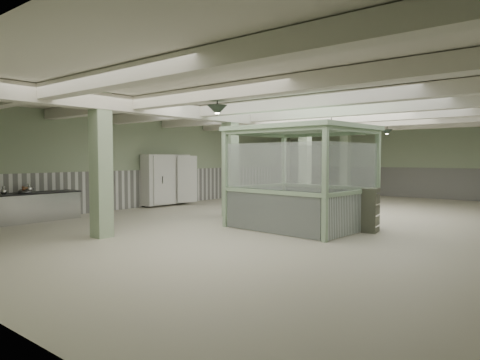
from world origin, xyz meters
The scene contains 27 objects.
floor centered at (0.00, 0.00, 0.00)m, with size 20.00×20.00×0.00m, color beige.
ceiling centered at (0.00, 0.00, 3.60)m, with size 14.00×20.00×0.02m, color silver.
wall_back centered at (0.00, 10.00, 1.80)m, with size 14.00×0.02×3.60m, color #93A282.
wall_left centered at (-7.00, 0.00, 1.80)m, with size 0.02×20.00×3.60m, color #93A282.
wainscot_left centered at (-6.97, 0.00, 0.75)m, with size 0.05×19.90×1.50m, color silver.
wainscot_back centered at (0.00, 9.97, 0.75)m, with size 13.90×0.05×1.50m, color silver.
girder centered at (-2.50, 0.00, 3.38)m, with size 0.45×19.90×0.40m, color silver.
beam_a centered at (0.00, -7.50, 3.42)m, with size 13.90×0.35×0.32m, color silver.
beam_b centered at (0.00, -5.00, 3.42)m, with size 13.90×0.35×0.32m, color silver.
beam_c centered at (0.00, -2.50, 3.42)m, with size 13.90×0.35×0.32m, color silver.
beam_d centered at (0.00, 0.00, 3.42)m, with size 13.90×0.35×0.32m, color silver.
beam_e centered at (0.00, 2.50, 3.42)m, with size 13.90×0.35×0.32m, color silver.
beam_f centered at (0.00, 5.00, 3.42)m, with size 13.90×0.35×0.32m, color silver.
beam_g centered at (0.00, 7.50, 3.42)m, with size 13.90×0.35×0.32m, color silver.
column_a centered at (-2.50, -6.00, 1.80)m, with size 0.42×0.42×3.60m, color #A3BD98.
column_b centered at (-2.50, -1.00, 1.80)m, with size 0.42×0.42×3.60m, color #A3BD98.
column_c centered at (-2.50, 4.00, 1.80)m, with size 0.42×0.42×3.60m, color #A3BD98.
column_d centered at (-2.50, 8.00, 1.80)m, with size 0.42×0.42×3.60m, color #A3BD98.
pendant_front centered at (0.50, -5.00, 3.05)m, with size 0.44×0.44×0.22m, color #2C3A2E.
pendant_mid centered at (0.50, 0.50, 3.05)m, with size 0.44×0.44×0.22m, color #2C3A2E.
pendant_back centered at (0.50, 5.50, 3.05)m, with size 0.44×0.44×0.22m, color #2C3A2E.
pitcher_near centered at (-6.50, -5.93, 1.04)m, with size 0.19×0.22×0.28m, color #ADACB1, non-canonical shape.
pitcher_far centered at (-6.36, -6.74, 1.02)m, with size 0.17×0.19×0.25m, color #ADACB1, non-canonical shape.
veg_colander centered at (-6.55, -6.04, 0.99)m, with size 0.42×0.42×0.19m, color #424247, non-canonical shape.
walkin_cooler centered at (-6.62, -0.21, 1.03)m, with size 0.94×2.24×2.06m.
guard_booth centered at (0.61, -1.57, 1.91)m, with size 3.77×3.26×2.88m.
filing_cabinet centered at (2.46, -1.04, 0.59)m, with size 0.38×0.55×1.18m, color #5A5C4D.
Camera 1 is at (6.88, -12.12, 2.00)m, focal length 32.00 mm.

